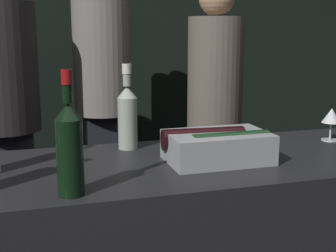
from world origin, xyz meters
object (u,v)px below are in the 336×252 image
(person_in_hoodie, at_px, (5,103))
(person_blond_tee, at_px, (103,88))
(ice_bin_with_bottles, at_px, (217,145))
(red_wine_bottle_burgundy, at_px, (70,146))
(wine_glass, at_px, (331,117))
(person_grey_polo, at_px, (215,107))
(white_wine_bottle, at_px, (127,114))

(person_in_hoodie, xyz_separation_m, person_blond_tee, (0.61, 0.20, 0.04))
(ice_bin_with_bottles, bearing_deg, red_wine_bottle_burgundy, -158.86)
(wine_glass, bearing_deg, person_in_hoodie, 135.93)
(wine_glass, relative_size, red_wine_bottle_burgundy, 0.39)
(person_in_hoodie, distance_m, person_grey_polo, 1.24)
(wine_glass, xyz_separation_m, person_grey_polo, (-0.12, 0.97, -0.11))
(wine_glass, relative_size, person_in_hoodie, 0.08)
(ice_bin_with_bottles, relative_size, person_grey_polo, 0.21)
(white_wine_bottle, xyz_separation_m, person_in_hoodie, (-0.49, 1.17, -0.11))
(red_wine_bottle_burgundy, xyz_separation_m, person_in_hoodie, (-0.24, 1.63, -0.11))
(person_blond_tee, bearing_deg, red_wine_bottle_burgundy, 74.07)
(wine_glass, height_order, white_wine_bottle, white_wine_bottle)
(ice_bin_with_bottles, relative_size, wine_glass, 2.67)
(wine_glass, distance_m, person_grey_polo, 0.98)
(ice_bin_with_bottles, xyz_separation_m, person_blond_tee, (-0.14, 1.64, 0.01))
(red_wine_bottle_burgundy, height_order, person_blond_tee, person_blond_tee)
(red_wine_bottle_burgundy, height_order, person_grey_polo, person_grey_polo)
(person_in_hoodie, height_order, person_grey_polo, person_in_hoodie)
(person_blond_tee, bearing_deg, ice_bin_with_bottles, 90.51)
(white_wine_bottle, distance_m, person_in_hoodie, 1.27)
(red_wine_bottle_burgundy, xyz_separation_m, person_grey_polo, (0.97, 1.32, -0.15))
(wine_glass, xyz_separation_m, person_in_hoodie, (-1.32, 1.28, -0.07))
(person_grey_polo, bearing_deg, person_in_hoodie, 106.14)
(ice_bin_with_bottles, distance_m, person_blond_tee, 1.64)
(red_wine_bottle_burgundy, distance_m, person_in_hoodie, 1.65)
(ice_bin_with_bottles, bearing_deg, wine_glass, 15.19)
(person_grey_polo, bearing_deg, wine_glass, -142.39)
(wine_glass, distance_m, red_wine_bottle_burgundy, 1.14)
(person_in_hoodie, bearing_deg, person_blond_tee, -140.77)
(person_grey_polo, bearing_deg, white_wine_bottle, 170.98)
(wine_glass, bearing_deg, person_blond_tee, 115.51)
(wine_glass, xyz_separation_m, red_wine_bottle_burgundy, (-1.08, -0.35, 0.04))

